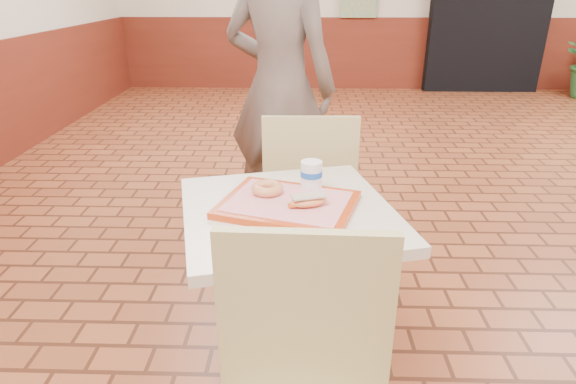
{
  "coord_description": "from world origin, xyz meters",
  "views": [
    {
      "loc": [
        -1.37,
        -2.26,
        1.46
      ],
      "look_at": [
        -1.42,
        -0.76,
        0.81
      ],
      "focal_mm": 30.0,
      "sensor_mm": 36.0,
      "label": 1
    }
  ],
  "objects_px": {
    "customer": "(280,87)",
    "long_john_donut": "(307,201)",
    "serving_tray": "(288,204)",
    "ring_donut": "(267,188)",
    "chair_main_back": "(309,192)",
    "paper_cup": "(311,174)",
    "main_table": "(288,268)"
  },
  "relations": [
    {
      "from": "main_table",
      "to": "serving_tray",
      "type": "relative_size",
      "value": 1.69
    },
    {
      "from": "chair_main_back",
      "to": "customer",
      "type": "height_order",
      "value": "customer"
    },
    {
      "from": "chair_main_back",
      "to": "ring_donut",
      "type": "xyz_separation_m",
      "value": [
        -0.16,
        -0.59,
        0.27
      ]
    },
    {
      "from": "serving_tray",
      "to": "customer",
      "type": "bearing_deg",
      "value": 93.83
    },
    {
      "from": "chair_main_back",
      "to": "paper_cup",
      "type": "height_order",
      "value": "chair_main_back"
    },
    {
      "from": "long_john_donut",
      "to": "paper_cup",
      "type": "relative_size",
      "value": 1.39
    },
    {
      "from": "main_table",
      "to": "ring_donut",
      "type": "relative_size",
      "value": 6.64
    },
    {
      "from": "serving_tray",
      "to": "chair_main_back",
      "type": "bearing_deg",
      "value": 82.89
    },
    {
      "from": "customer",
      "to": "long_john_donut",
      "type": "height_order",
      "value": "customer"
    },
    {
      "from": "main_table",
      "to": "serving_tray",
      "type": "distance_m",
      "value": 0.26
    },
    {
      "from": "ring_donut",
      "to": "paper_cup",
      "type": "distance_m",
      "value": 0.17
    },
    {
      "from": "chair_main_back",
      "to": "serving_tray",
      "type": "xyz_separation_m",
      "value": [
        -0.08,
        -0.66,
        0.24
      ]
    },
    {
      "from": "main_table",
      "to": "long_john_donut",
      "type": "bearing_deg",
      "value": -32.33
    },
    {
      "from": "serving_tray",
      "to": "long_john_donut",
      "type": "relative_size",
      "value": 3.19
    },
    {
      "from": "customer",
      "to": "long_john_donut",
      "type": "bearing_deg",
      "value": 116.52
    },
    {
      "from": "main_table",
      "to": "customer",
      "type": "distance_m",
      "value": 1.32
    },
    {
      "from": "main_table",
      "to": "chair_main_back",
      "type": "xyz_separation_m",
      "value": [
        0.08,
        0.66,
        0.02
      ]
    },
    {
      "from": "main_table",
      "to": "chair_main_back",
      "type": "height_order",
      "value": "chair_main_back"
    },
    {
      "from": "ring_donut",
      "to": "serving_tray",
      "type": "bearing_deg",
      "value": -40.37
    },
    {
      "from": "main_table",
      "to": "long_john_donut",
      "type": "relative_size",
      "value": 5.4
    },
    {
      "from": "customer",
      "to": "paper_cup",
      "type": "relative_size",
      "value": 18.34
    },
    {
      "from": "long_john_donut",
      "to": "serving_tray",
      "type": "bearing_deg",
      "value": 147.67
    },
    {
      "from": "paper_cup",
      "to": "ring_donut",
      "type": "bearing_deg",
      "value": -159.74
    },
    {
      "from": "serving_tray",
      "to": "paper_cup",
      "type": "height_order",
      "value": "paper_cup"
    },
    {
      "from": "serving_tray",
      "to": "ring_donut",
      "type": "relative_size",
      "value": 3.93
    },
    {
      "from": "main_table",
      "to": "serving_tray",
      "type": "xyz_separation_m",
      "value": [
        0.0,
        0.0,
        0.26
      ]
    },
    {
      "from": "ring_donut",
      "to": "paper_cup",
      "type": "relative_size",
      "value": 1.13
    },
    {
      "from": "serving_tray",
      "to": "ring_donut",
      "type": "height_order",
      "value": "ring_donut"
    },
    {
      "from": "main_table",
      "to": "paper_cup",
      "type": "height_order",
      "value": "paper_cup"
    },
    {
      "from": "long_john_donut",
      "to": "main_table",
      "type": "bearing_deg",
      "value": 147.67
    },
    {
      "from": "customer",
      "to": "paper_cup",
      "type": "height_order",
      "value": "customer"
    },
    {
      "from": "main_table",
      "to": "ring_donut",
      "type": "bearing_deg",
      "value": 139.63
    }
  ]
}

